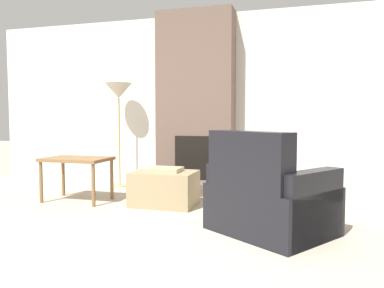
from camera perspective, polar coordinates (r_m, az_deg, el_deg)
name	(u,v)px	position (r m, az deg, el deg)	size (l,w,h in m)	color
ground_plane	(69,273)	(2.81, -18.23, -18.17)	(24.00, 24.00, 0.00)	#B2A893
wall_back	(200,102)	(5.76, 1.16, 6.46)	(7.05, 0.06, 2.60)	silver
fireplace	(195,106)	(5.52, 0.49, 5.77)	(1.12, 0.79, 2.60)	brown
ottoman	(164,188)	(4.53, -4.24, -6.67)	(0.75, 0.53, 0.46)	#998460
armchair	(266,201)	(3.49, 11.27, -8.55)	(1.27, 1.23, 0.94)	black
side_table	(77,163)	(4.95, -17.13, -2.81)	(0.81, 0.53, 0.55)	brown
floor_lamp_left	(119,94)	(5.83, -11.13, 7.49)	(0.40, 0.40, 1.58)	tan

